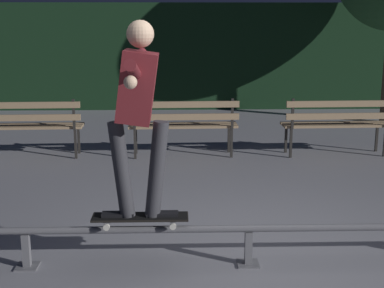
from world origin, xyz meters
name	(u,v)px	position (x,y,z in m)	size (l,w,h in m)	color
ground_plane	(247,263)	(0.00, 0.00, 0.00)	(90.00, 90.00, 0.00)	gray
hedge_backdrop	(201,55)	(0.00, 8.59, 1.17)	(24.00, 1.20, 2.33)	black
grind_rail	(249,234)	(0.00, -0.03, 0.27)	(4.29, 0.18, 0.35)	slate
skateboard	(140,218)	(-0.89, -0.03, 0.42)	(0.78, 0.20, 0.09)	black
skateboarder	(138,103)	(-0.89, -0.03, 1.36)	(0.62, 1.41, 1.56)	black
park_bench_leftmost	(26,122)	(-2.76, 3.66, 0.54)	(1.61, 0.46, 0.88)	#282623
park_bench_left_center	(183,121)	(-0.49, 3.66, 0.54)	(1.61, 0.46, 0.88)	#282623
park_bench_right_center	(338,120)	(1.78, 3.66, 0.54)	(1.61, 0.46, 0.88)	#282623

